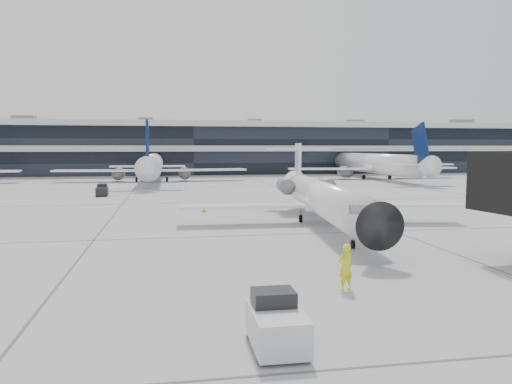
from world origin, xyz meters
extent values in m
plane|color=#9B9B9E|center=(0.00, 0.00, 0.00)|extent=(220.00, 220.00, 0.00)
cube|color=black|center=(0.00, 82.00, 5.00)|extent=(170.00, 22.00, 10.00)
cylinder|color=white|center=(5.88, 3.19, 2.04)|extent=(4.53, 21.47, 2.40)
cone|color=black|center=(4.69, -8.66, 2.04)|extent=(2.64, 2.72, 2.40)
cone|color=white|center=(7.10, 15.22, 2.31)|extent=(2.55, 3.06, 2.28)
cube|color=white|center=(0.22, 4.65, 1.42)|extent=(9.85, 2.61, 0.20)
cube|color=white|center=(11.72, 3.49, 1.42)|extent=(10.03, 3.94, 0.20)
cylinder|color=slate|center=(4.85, 10.62, 2.40)|extent=(1.63, 3.14, 1.33)
cylinder|color=slate|center=(8.38, 10.26, 2.40)|extent=(1.63, 3.14, 1.33)
cube|color=white|center=(7.04, 14.69, 4.18)|extent=(0.48, 2.32, 4.00)
cube|color=white|center=(7.08, 15.04, 5.60)|extent=(6.51, 2.06, 0.14)
cylinder|color=black|center=(5.03, -5.22, 0.25)|extent=(0.21, 0.51, 0.50)
cylinder|color=black|center=(4.73, 5.09, 0.28)|extent=(0.27, 0.59, 0.57)
cylinder|color=black|center=(7.39, 4.82, 0.28)|extent=(0.27, 0.59, 0.57)
imported|color=#E4F619|center=(1.66, -13.14, 0.96)|extent=(0.82, 0.68, 1.93)
cube|color=silver|center=(-2.34, -18.43, 0.62)|extent=(1.49, 2.50, 1.02)
cube|color=black|center=(-2.34, -17.86, 1.30)|extent=(1.25, 1.03, 0.56)
cylinder|color=black|center=(-2.96, -17.52, 0.25)|extent=(0.21, 0.50, 0.50)
cylinder|color=black|center=(-1.71, -17.53, 0.25)|extent=(0.21, 0.50, 0.50)
cylinder|color=black|center=(-2.97, -19.32, 0.25)|extent=(0.21, 0.50, 0.50)
cylinder|color=black|center=(-1.73, -19.33, 0.25)|extent=(0.21, 0.50, 0.50)
cone|color=orange|center=(-2.24, 12.41, 0.28)|extent=(0.37, 0.37, 0.57)
cube|color=orange|center=(-2.24, 12.41, 0.02)|extent=(0.46, 0.46, 0.03)
cube|color=black|center=(-13.09, 29.31, 0.56)|extent=(1.42, 2.30, 0.92)
cube|color=black|center=(-13.12, 29.82, 1.18)|extent=(1.16, 0.97, 0.51)
cylinder|color=black|center=(-13.69, 30.10, 0.23)|extent=(0.20, 0.46, 0.45)
cylinder|color=black|center=(-12.57, 30.15, 0.23)|extent=(0.20, 0.46, 0.45)
cylinder|color=black|center=(-13.62, 28.46, 0.23)|extent=(0.20, 0.46, 0.45)
cylinder|color=black|center=(-12.50, 28.51, 0.23)|extent=(0.20, 0.46, 0.45)
camera|label=1|loc=(-5.38, -32.01, 5.81)|focal=35.00mm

